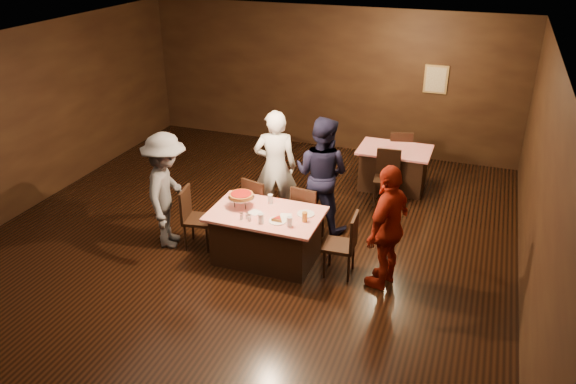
% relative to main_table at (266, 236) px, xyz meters
% --- Properties ---
extents(room, '(10.00, 10.04, 3.02)m').
position_rel_main_table_xyz_m(room, '(-0.49, -0.22, 1.75)').
color(room, black).
rests_on(room, ground).
extents(main_table, '(1.60, 1.00, 0.77)m').
position_rel_main_table_xyz_m(main_table, '(0.00, 0.00, 0.00)').
color(main_table, red).
rests_on(main_table, ground).
extents(back_table, '(1.30, 0.90, 0.77)m').
position_rel_main_table_xyz_m(back_table, '(1.28, 3.12, 0.00)').
color(back_table, red).
rests_on(back_table, ground).
extents(chair_far_left, '(0.51, 0.51, 0.95)m').
position_rel_main_table_xyz_m(chair_far_left, '(-0.40, 0.75, 0.09)').
color(chair_far_left, black).
rests_on(chair_far_left, ground).
extents(chair_far_right, '(0.47, 0.47, 0.95)m').
position_rel_main_table_xyz_m(chair_far_right, '(0.40, 0.75, 0.09)').
color(chair_far_right, black).
rests_on(chair_far_right, ground).
extents(chair_end_left, '(0.49, 0.49, 0.95)m').
position_rel_main_table_xyz_m(chair_end_left, '(-1.10, 0.00, 0.09)').
color(chair_end_left, black).
rests_on(chair_end_left, ground).
extents(chair_end_right, '(0.44, 0.44, 0.95)m').
position_rel_main_table_xyz_m(chair_end_right, '(1.10, 0.00, 0.09)').
color(chair_end_right, black).
rests_on(chair_end_right, ground).
extents(chair_back_near, '(0.46, 0.46, 0.95)m').
position_rel_main_table_xyz_m(chair_back_near, '(1.28, 2.42, 0.09)').
color(chair_back_near, black).
rests_on(chair_back_near, ground).
extents(chair_back_far, '(0.50, 0.50, 0.95)m').
position_rel_main_table_xyz_m(chair_back_far, '(1.28, 3.72, 0.09)').
color(chair_back_far, black).
rests_on(chair_back_far, ground).
extents(diner_white_jacket, '(0.80, 0.66, 1.89)m').
position_rel_main_table_xyz_m(diner_white_jacket, '(-0.32, 1.21, 0.56)').
color(diner_white_jacket, white).
rests_on(diner_white_jacket, ground).
extents(diner_navy_hoodie, '(1.01, 0.84, 1.87)m').
position_rel_main_table_xyz_m(diner_navy_hoodie, '(0.46, 1.21, 0.55)').
color(diner_navy_hoodie, black).
rests_on(diner_navy_hoodie, ground).
extents(diner_grey_knit, '(0.98, 1.31, 1.80)m').
position_rel_main_table_xyz_m(diner_grey_knit, '(-1.55, -0.09, 0.51)').
color(diner_grey_knit, '#535458').
rests_on(diner_grey_knit, ground).
extents(diner_red_shirt, '(0.69, 1.11, 1.76)m').
position_rel_main_table_xyz_m(diner_red_shirt, '(1.74, -0.01, 0.50)').
color(diner_red_shirt, maroon).
rests_on(diner_red_shirt, ground).
extents(pizza_stand, '(0.38, 0.38, 0.22)m').
position_rel_main_table_xyz_m(pizza_stand, '(-0.40, 0.05, 0.57)').
color(pizza_stand, black).
rests_on(pizza_stand, main_table).
extents(plate_with_slice, '(0.25, 0.25, 0.06)m').
position_rel_main_table_xyz_m(plate_with_slice, '(0.25, -0.18, 0.41)').
color(plate_with_slice, white).
rests_on(plate_with_slice, main_table).
extents(plate_empty, '(0.25, 0.25, 0.01)m').
position_rel_main_table_xyz_m(plate_empty, '(0.55, 0.15, 0.39)').
color(plate_empty, white).
rests_on(plate_empty, main_table).
extents(glass_front_left, '(0.08, 0.08, 0.14)m').
position_rel_main_table_xyz_m(glass_front_left, '(0.05, -0.30, 0.46)').
color(glass_front_left, silver).
rests_on(glass_front_left, main_table).
extents(glass_front_right, '(0.08, 0.08, 0.14)m').
position_rel_main_table_xyz_m(glass_front_right, '(0.45, -0.25, 0.46)').
color(glass_front_right, silver).
rests_on(glass_front_right, main_table).
extents(glass_amber, '(0.08, 0.08, 0.14)m').
position_rel_main_table_xyz_m(glass_amber, '(0.60, -0.05, 0.46)').
color(glass_amber, '#BF7F26').
rests_on(glass_amber, main_table).
extents(glass_back, '(0.08, 0.08, 0.14)m').
position_rel_main_table_xyz_m(glass_back, '(-0.05, 0.30, 0.46)').
color(glass_back, silver).
rests_on(glass_back, main_table).
extents(condiments, '(0.17, 0.10, 0.09)m').
position_rel_main_table_xyz_m(condiments, '(-0.18, -0.28, 0.43)').
color(condiments, silver).
rests_on(condiments, main_table).
extents(napkin_center, '(0.19, 0.19, 0.01)m').
position_rel_main_table_xyz_m(napkin_center, '(0.30, 0.00, 0.39)').
color(napkin_center, white).
rests_on(napkin_center, main_table).
extents(napkin_left, '(0.21, 0.21, 0.01)m').
position_rel_main_table_xyz_m(napkin_left, '(-0.15, -0.05, 0.39)').
color(napkin_left, white).
rests_on(napkin_left, main_table).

